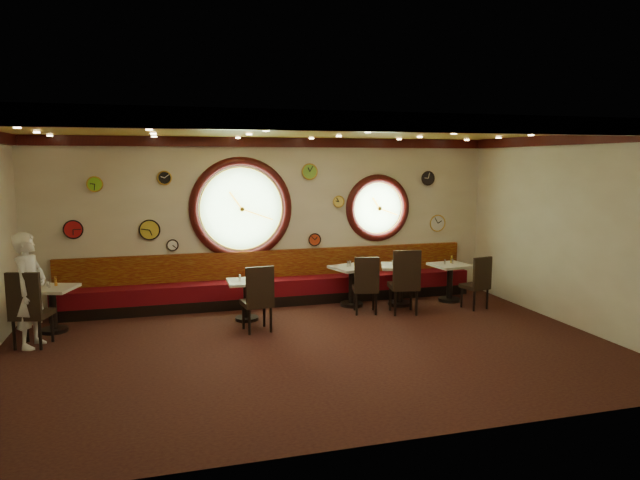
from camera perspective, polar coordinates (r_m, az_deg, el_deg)
The scene contains 53 objects.
floor at distance 8.64m, azimuth -0.79°, elevation -10.71°, with size 9.00×6.00×0.00m, color black.
ceiling at distance 8.20m, azimuth -0.84°, elevation 11.01°, with size 9.00×6.00×0.02m, color #B88734.
wall_back at distance 11.17m, azimuth -4.82°, elevation 1.94°, with size 9.00×0.02×3.20m, color beige.
wall_front at distance 5.47m, azimuth 7.40°, elevation -4.38°, with size 9.00×0.02×3.20m, color beige.
wall_right at distance 10.38m, azimuth 23.95°, elevation 0.82°, with size 0.02×6.00×3.20m, color beige.
molding_back at distance 11.07m, azimuth -4.86°, elevation 9.71°, with size 9.00×0.10×0.18m, color black.
molding_front at distance 5.40m, azimuth 7.48°, elevation 11.59°, with size 9.00×0.10×0.18m, color black.
molding_right at distance 10.29m, azimuth 24.20°, elevation 9.19°, with size 0.10×6.00×0.18m, color black.
banquette_base at distance 11.16m, azimuth -4.45°, elevation -5.89°, with size 8.00×0.55×0.20m, color black.
banquette_seat at distance 11.10m, azimuth -4.46°, elevation -4.64°, with size 8.00×0.55×0.30m, color #560710.
banquette_back at distance 11.23m, azimuth -4.71°, elevation -2.41°, with size 8.00×0.10×0.55m, color #5E0C07.
porthole_left_glass at distance 11.04m, azimuth -7.89°, elevation 3.12°, with size 1.66×1.66×0.02m, color #83B96F.
porthole_left_frame at distance 11.03m, azimuth -7.88°, elevation 3.12°, with size 1.98×1.98×0.18m, color black.
porthole_left_ring at distance 11.00m, azimuth -7.86°, elevation 3.10°, with size 1.61×1.61×0.03m, color gold.
porthole_right_glass at distance 11.76m, azimuth 5.77°, elevation 3.20°, with size 1.10×1.10×0.02m, color #83B96F.
porthole_right_frame at distance 11.75m, azimuth 5.79°, elevation 3.20°, with size 1.38×1.38×0.18m, color black.
porthole_right_ring at distance 11.72m, azimuth 5.85°, elevation 3.19°, with size 1.09×1.09×0.03m, color gold.
wall_clock_0 at distance 11.24m, azimuth -1.05°, elevation 6.85°, with size 0.30×0.30×0.03m, color #77B93A.
wall_clock_1 at distance 10.87m, azimuth -15.29°, elevation 6.01°, with size 0.24×0.24×0.03m, color black.
wall_clock_2 at distance 10.92m, azimuth -21.60°, elevation 5.22°, with size 0.26×0.26×0.03m, color #7CCA28.
wall_clock_3 at distance 11.43m, azimuth 1.87°, elevation 3.86°, with size 0.22×0.22×0.03m, color #FBD953.
wall_clock_4 at distance 12.33m, azimuth 11.65°, elevation 1.66°, with size 0.34×0.34×0.03m, color silver.
wall_clock_5 at distance 11.37m, azimuth -0.55°, elevation 0.04°, with size 0.24×0.24×0.03m, color red.
wall_clock_6 at distance 11.03m, azimuth -23.45°, elevation 0.97°, with size 0.32×0.32×0.03m, color red.
wall_clock_7 at distance 12.15m, azimuth 10.73°, elevation 6.09°, with size 0.28×0.28×0.03m, color black.
wall_clock_8 at distance 10.98m, azimuth -14.53°, elevation -0.50°, with size 0.20×0.20×0.03m, color white.
wall_clock_9 at distance 10.94m, azimuth -16.68°, elevation 0.98°, with size 0.36×0.36×0.03m, color gold.
table_a at distance 10.23m, azimuth -25.17°, elevation -5.79°, with size 0.85×0.85×0.74m.
table_b at distance 10.03m, azimuth -7.36°, elevation -5.49°, with size 0.65×0.65×0.70m.
table_c at distance 10.93m, azimuth 3.20°, elevation -4.12°, with size 0.86×0.86×0.76m.
table_d at distance 11.07m, azimuth 8.00°, elevation -3.97°, with size 0.91×0.91×0.78m.
table_e at distance 11.56m, azimuth 12.86°, elevation -3.70°, with size 0.76×0.76×0.74m.
chair_a at distance 9.46m, azimuth -27.17°, elevation -5.76°, with size 0.60×0.60×0.72m.
chair_b at distance 9.26m, azimuth -6.18°, elevation -5.44°, with size 0.51×0.51×0.68m.
chair_c at distance 10.33m, azimuth 4.63°, elevation -4.14°, with size 0.53×0.53×0.66m.
chair_d at distance 10.36m, azimuth 8.51°, elevation -3.74°, with size 0.58×0.58×0.74m.
chair_e at distance 11.04m, azimuth 15.57°, elevation -3.80°, with size 0.50×0.50×0.62m.
condiment_a_salt at distance 10.26m, azimuth -25.59°, elevation -3.93°, with size 0.03×0.03×0.10m, color silver.
condiment_b_salt at distance 10.00m, azimuth -8.04°, elevation -3.72°, with size 0.04×0.04×0.10m, color silver.
condiment_c_salt at distance 10.85m, azimuth 2.79°, elevation -2.39°, with size 0.04×0.04×0.11m, color silver.
condiment_d_salt at distance 11.02m, azimuth 7.29°, elevation -2.23°, with size 0.03×0.03×0.09m, color silver.
condiment_a_pepper at distance 10.14m, azimuth -25.47°, elevation -4.05°, with size 0.04×0.04×0.10m, color silver.
condiment_b_pepper at distance 9.96m, azimuth -7.34°, elevation -3.79°, with size 0.03×0.03×0.09m, color silver.
condiment_c_pepper at distance 10.88m, azimuth 3.03°, elevation -2.36°, with size 0.04×0.04×0.11m, color silver.
condiment_d_pepper at distance 11.02m, azimuth 8.45°, elevation -2.25°, with size 0.03×0.03×0.09m, color silver.
condiment_a_bottle at distance 10.24m, azimuth -24.91°, elevation -3.75°, with size 0.05×0.05×0.16m, color orange.
condiment_b_bottle at distance 10.00m, azimuth -6.65°, elevation -3.54°, with size 0.05×0.05×0.16m, color yellow.
condiment_c_bottle at distance 11.00m, azimuth 3.55°, elevation -2.10°, with size 0.05×0.05×0.17m, color gold.
condiment_d_bottle at distance 11.09m, azimuth 8.67°, elevation -2.03°, with size 0.05×0.05×0.15m, color orange.
condiment_e_salt at distance 11.45m, azimuth 12.38°, elevation -2.15°, with size 0.04×0.04×0.10m, color silver.
condiment_e_pepper at distance 11.53m, azimuth 13.11°, elevation -2.10°, with size 0.04×0.04×0.10m, color #BCBBC0.
condiment_e_bottle at distance 11.63m, azimuth 13.01°, elevation -1.89°, with size 0.05×0.05×0.15m, color yellow.
waiter at distance 9.48m, azimuth -27.00°, elevation -4.49°, with size 0.63×0.41×1.72m, color white.
Camera 1 is at (-2.12, -7.90, 2.76)m, focal length 32.00 mm.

